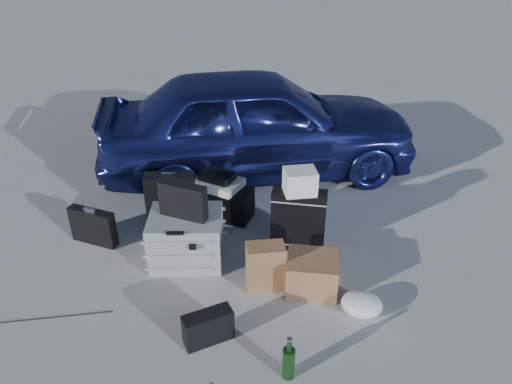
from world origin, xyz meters
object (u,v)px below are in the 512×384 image
pelican_case (186,238)px  green_bottle (289,359)px  duffel_bag (219,201)px  cardboard_box (312,274)px  suitcase_right (298,220)px  car (258,122)px  briefcase (93,226)px  suitcase_left (171,203)px

pelican_case → green_bottle: bearing=-57.9°
duffel_bag → cardboard_box: bearing=-32.2°
suitcase_right → car: bearing=113.2°
pelican_case → cardboard_box: size_ratio=1.52×
pelican_case → duffel_bag: 0.75m
pelican_case → green_bottle: size_ratio=1.84×
cardboard_box → green_bottle: (-0.09, -0.90, 0.01)m
car → briefcase: size_ratio=7.87×
pelican_case → suitcase_left: (-0.26, 0.42, 0.07)m
briefcase → duffel_bag: briefcase is taller
pelican_case → suitcase_right: bearing=10.1°
pelican_case → briefcase: 0.92m
car → green_bottle: bearing=174.6°
cardboard_box → green_bottle: 0.90m
briefcase → duffel_bag: bearing=44.2°
duffel_bag → cardboard_box: 1.37m
pelican_case → suitcase_left: bearing=111.9°
briefcase → suitcase_right: bearing=19.7°
pelican_case → suitcase_right: (0.93, 0.35, 0.06)m
car → duffel_bag: car is taller
briefcase → pelican_case: bearing=6.0°
car → suitcase_right: (0.60, -1.42, -0.31)m
briefcase → suitcase_left: size_ratio=0.75×
suitcase_right → duffel_bag: (-0.82, 0.40, -0.12)m
pelican_case → suitcase_left: size_ratio=1.03×
cardboard_box → pelican_case: bearing=169.1°
cardboard_box → green_bottle: green_bottle is taller
duffel_bag → cardboard_box: (0.99, -0.95, -0.01)m
pelican_case → cardboard_box: pelican_case is taller
cardboard_box → suitcase_left: bearing=155.2°
pelican_case → cardboard_box: bearing=-21.2°
briefcase → green_bottle: size_ratio=1.34×
briefcase → car: bearing=65.4°
suitcase_left → suitcase_right: 1.20m
suitcase_right → cardboard_box: 0.60m
suitcase_right → green_bottle: (0.08, -1.45, -0.12)m
pelican_case → suitcase_left: 0.50m
duffel_bag → pelican_case: bearing=-87.0°
car → duffel_bag: (-0.21, -1.02, -0.43)m
suitcase_right → green_bottle: bearing=-86.8°
duffel_bag → car: bearing=90.1°
car → suitcase_left: bearing=137.5°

